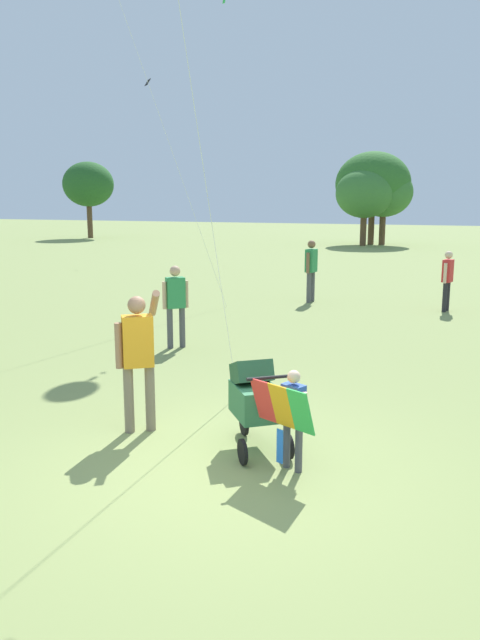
% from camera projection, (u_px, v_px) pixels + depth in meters
% --- Properties ---
extents(ground_plane, '(120.00, 120.00, 0.00)m').
position_uv_depth(ground_plane, '(219.00, 469.00, 6.54)').
color(ground_plane, '#849351').
extents(child_with_butterfly_kite, '(0.74, 0.52, 1.07)m').
position_uv_depth(child_with_butterfly_kite, '(291.00, 411.00, 6.39)').
color(child_with_butterfly_kite, '#4C4C51').
rests_on(child_with_butterfly_kite, ground).
extents(person_adult_flyer, '(0.51, 0.66, 1.74)m').
position_uv_depth(person_adult_flyer, '(138.00, 351.00, 7.43)').
color(person_adult_flyer, '#7F705B').
rests_on(person_adult_flyer, ground).
extents(stroller, '(0.90, 1.05, 1.03)m').
position_uv_depth(stroller, '(254.00, 396.00, 7.00)').
color(stroller, black).
rests_on(stroller, ground).
extents(person_red_shirt, '(0.28, 0.53, 1.66)m').
position_uv_depth(person_red_shirt, '(311.00, 266.00, 16.75)').
color(person_red_shirt, '#4C4C51').
rests_on(person_red_shirt, ground).
extents(person_sitting_far, '(0.28, 0.47, 1.50)m').
position_uv_depth(person_sitting_far, '(447.00, 276.00, 15.39)').
color(person_sitting_far, '#232328').
rests_on(person_sitting_far, ground).
extents(person_couple_left, '(0.40, 0.37, 1.55)m').
position_uv_depth(person_couple_left, '(176.00, 300.00, 11.64)').
color(person_couple_left, '#4C4C51').
rests_on(person_couple_left, ground).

